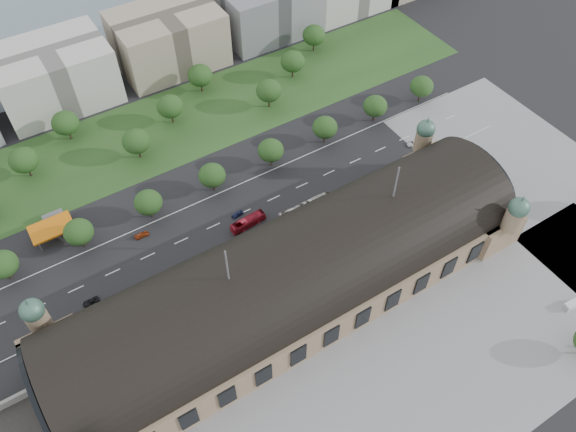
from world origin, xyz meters
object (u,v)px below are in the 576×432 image
parked_car_4 (162,296)px  parked_car_6 (208,271)px  traffic_car_6 (413,143)px  parked_car_3 (63,344)px  traffic_car_2 (91,302)px  van_south (572,305)px  bus_east (314,204)px  bus_west (248,222)px  traffic_car_3 (142,235)px  parked_car_5 (167,294)px  bus_mid (296,212)px  parked_car_1 (57,347)px  petrol_station (53,223)px  traffic_car_4 (237,214)px  parked_car_0 (31,347)px  parked_car_2 (124,306)px

parked_car_4 → parked_car_6: size_ratio=1.04×
traffic_car_6 → parked_car_3: (-141.66, -12.44, 0.08)m
traffic_car_2 → traffic_car_6: (130.02, 2.78, 0.07)m
van_south → parked_car_3: bearing=159.2°
parked_car_3 → bus_east: bus_east is taller
bus_west → parked_car_3: bearing=94.9°
traffic_car_2 → traffic_car_3: traffic_car_3 is taller
traffic_car_6 → parked_car_5: 109.88m
traffic_car_6 → bus_mid: 58.40m
parked_car_6 → van_south: (87.71, -69.81, 0.44)m
parked_car_3 → bus_mid: bus_mid is taller
parked_car_1 → parked_car_4: 32.48m
petrol_station → traffic_car_6: 134.22m
traffic_car_4 → parked_car_0: size_ratio=1.03×
traffic_car_2 → parked_car_3: (-11.64, -9.67, 0.14)m
traffic_car_3 → parked_car_3: parked_car_3 is taller
parked_car_3 → parked_car_6: size_ratio=1.04×
traffic_car_4 → parked_car_6: 25.06m
traffic_car_4 → parked_car_0: (-74.48, -12.79, -0.05)m
traffic_car_6 → parked_car_1: size_ratio=0.92×
bus_west → bus_mid: bearing=-111.6°
traffic_car_2 → bus_east: 79.51m
parked_car_4 → parked_car_5: 1.64m
traffic_car_4 → parked_car_5: bearing=-70.4°
parked_car_4 → parked_car_5: size_ratio=0.82×
bus_west → bus_east: size_ratio=0.96×
bus_west → parked_car_0: bearing=90.9°
traffic_car_4 → bus_west: (1.02, -5.77, 1.06)m
parked_car_5 → van_south: van_south is taller
parked_car_2 → parked_car_3: bearing=-121.2°
parked_car_0 → bus_mid: bearing=63.9°
traffic_car_4 → parked_car_1: bearing=-82.8°
parked_car_1 → parked_car_5: bearing=61.9°
parked_car_2 → bus_east: bus_east is taller
petrol_station → parked_car_0: bearing=-115.6°
traffic_car_2 → bus_east: bearing=86.9°
traffic_car_3 → parked_car_1: 44.70m
parked_car_6 → petrol_station: bearing=-179.7°
parked_car_3 → parked_car_5: (32.49, 0.00, -0.00)m
parked_car_1 → bus_east: bus_east is taller
traffic_car_4 → traffic_car_6: bearing=80.1°
traffic_car_4 → parked_car_6: bearing=-56.9°
traffic_car_3 → parked_car_6: traffic_car_3 is taller
bus_east → traffic_car_2: bearing=86.8°
traffic_car_6 → parked_car_0: (-149.68, -8.46, -0.05)m
parked_car_4 → van_south: 124.90m
parked_car_1 → parked_car_0: bearing=-150.1°
parked_car_6 → bus_mid: bearing=59.0°
parked_car_2 → bus_east: size_ratio=0.34×
parked_car_5 → bus_mid: bearing=62.0°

